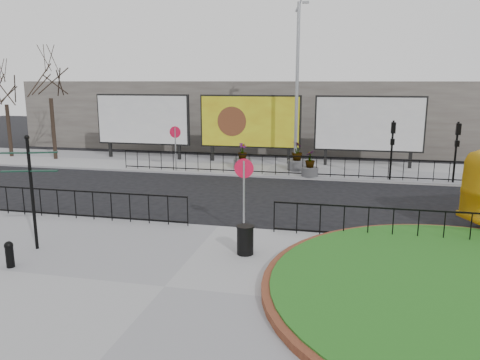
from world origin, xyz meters
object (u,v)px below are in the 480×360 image
(lamp_post, at_px, (297,85))
(litter_bin, at_px, (245,240))
(planter_a, at_px, (242,160))
(planter_c, at_px, (310,167))
(planter_b, at_px, (297,160))
(bollard, at_px, (9,253))
(billboard_mid, at_px, (250,122))
(fingerpost_sign, at_px, (31,181))

(lamp_post, bearing_deg, litter_bin, -90.15)
(planter_a, xyz_separation_m, planter_c, (3.95, -1.45, 0.00))
(lamp_post, relative_size, planter_b, 5.70)
(bollard, xyz_separation_m, litter_bin, (5.99, 2.34, 0.03))
(billboard_mid, xyz_separation_m, planter_a, (-0.00, -2.13, -1.99))
(bollard, height_order, planter_b, planter_b)
(bollard, height_order, planter_a, planter_a)
(billboard_mid, distance_m, bollard, 18.10)
(planter_a, bearing_deg, billboard_mid, 89.95)
(planter_a, bearing_deg, fingerpost_sign, -102.83)
(litter_bin, distance_m, planter_a, 13.59)
(fingerpost_sign, xyz_separation_m, bollard, (0.21, -1.42, -1.67))
(fingerpost_sign, bearing_deg, lamp_post, 52.76)
(bollard, xyz_separation_m, planter_a, (3.02, 15.60, 0.09))
(litter_bin, height_order, planter_b, planter_b)
(litter_bin, bearing_deg, planter_a, 102.64)
(fingerpost_sign, xyz_separation_m, planter_b, (6.33, 14.33, -1.48))
(billboard_mid, relative_size, lamp_post, 0.67)
(litter_bin, relative_size, planter_c, 0.63)
(lamp_post, height_order, litter_bin, lamp_post)
(billboard_mid, height_order, planter_a, billboard_mid)
(bollard, relative_size, planter_b, 0.45)
(fingerpost_sign, distance_m, litter_bin, 6.48)
(billboard_mid, xyz_separation_m, bollard, (-3.02, -17.73, -2.08))
(lamp_post, bearing_deg, billboard_mid, 146.75)
(fingerpost_sign, relative_size, planter_a, 2.36)
(lamp_post, relative_size, litter_bin, 10.77)
(planter_b, bearing_deg, lamp_post, 180.00)
(billboard_mid, bearing_deg, fingerpost_sign, -101.21)
(litter_bin, xyz_separation_m, planter_c, (0.98, 11.81, 0.06))
(planter_b, distance_m, planter_c, 1.81)
(lamp_post, bearing_deg, bollard, -110.94)
(fingerpost_sign, height_order, bollard, fingerpost_sign)
(litter_bin, bearing_deg, planter_b, 89.47)
(billboard_mid, bearing_deg, lamp_post, -33.25)
(bollard, bearing_deg, lamp_post, 69.06)
(lamp_post, relative_size, planter_c, 6.76)
(lamp_post, bearing_deg, planter_c, -59.56)
(lamp_post, xyz_separation_m, fingerpost_sign, (-6.24, -14.33, -2.64))
(billboard_mid, relative_size, planter_a, 4.26)
(billboard_mid, bearing_deg, planter_b, -32.48)
(lamp_post, bearing_deg, planter_b, -0.00)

